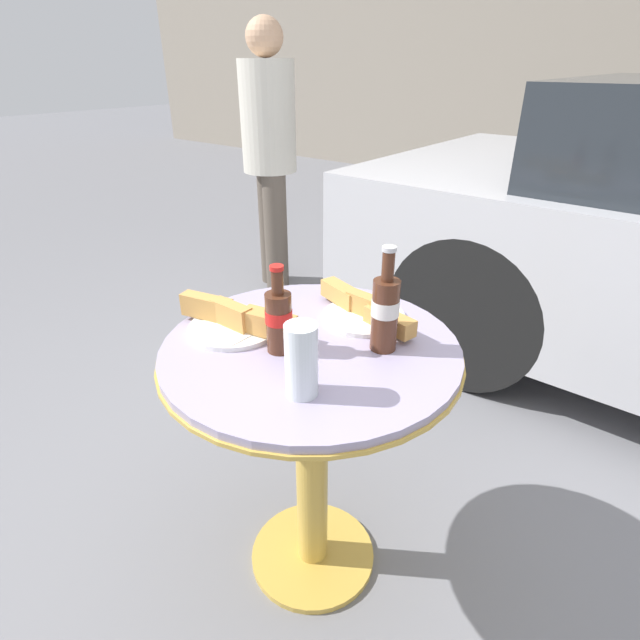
{
  "coord_description": "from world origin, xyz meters",
  "views": [
    {
      "loc": [
        0.66,
        -0.79,
        1.37
      ],
      "look_at": [
        0.0,
        0.04,
        0.81
      ],
      "focal_mm": 28.0,
      "sensor_mm": 36.0,
      "label": 1
    }
  ],
  "objects_px": {
    "cola_bottle_right": "(279,318)",
    "pedestrian": "(269,148)",
    "lunch_plate_far": "(236,320)",
    "drinking_glass": "(301,363)",
    "cola_bottle_left": "(385,310)",
    "lunch_plate_near": "(364,310)",
    "bistro_table": "(311,407)"
  },
  "relations": [
    {
      "from": "cola_bottle_right",
      "to": "pedestrian",
      "type": "height_order",
      "value": "pedestrian"
    },
    {
      "from": "lunch_plate_far",
      "to": "cola_bottle_right",
      "type": "bearing_deg",
      "value": -1.09
    },
    {
      "from": "drinking_glass",
      "to": "lunch_plate_far",
      "type": "height_order",
      "value": "drinking_glass"
    },
    {
      "from": "cola_bottle_left",
      "to": "cola_bottle_right",
      "type": "relative_size",
      "value": 1.19
    },
    {
      "from": "cola_bottle_right",
      "to": "cola_bottle_left",
      "type": "bearing_deg",
      "value": 40.77
    },
    {
      "from": "drinking_glass",
      "to": "lunch_plate_far",
      "type": "bearing_deg",
      "value": 161.63
    },
    {
      "from": "pedestrian",
      "to": "lunch_plate_near",
      "type": "bearing_deg",
      "value": -39.16
    },
    {
      "from": "pedestrian",
      "to": "lunch_plate_far",
      "type": "bearing_deg",
      "value": -48.47
    },
    {
      "from": "bistro_table",
      "to": "pedestrian",
      "type": "relative_size",
      "value": 0.48
    },
    {
      "from": "bistro_table",
      "to": "lunch_plate_far",
      "type": "height_order",
      "value": "lunch_plate_far"
    },
    {
      "from": "drinking_glass",
      "to": "cola_bottle_right",
      "type": "bearing_deg",
      "value": 147.26
    },
    {
      "from": "lunch_plate_near",
      "to": "drinking_glass",
      "type": "bearing_deg",
      "value": -75.66
    },
    {
      "from": "bistro_table",
      "to": "cola_bottle_right",
      "type": "distance_m",
      "value": 0.28
    },
    {
      "from": "cola_bottle_right",
      "to": "lunch_plate_far",
      "type": "height_order",
      "value": "cola_bottle_right"
    },
    {
      "from": "bistro_table",
      "to": "pedestrian",
      "type": "xyz_separation_m",
      "value": [
        -1.54,
        1.46,
        0.32
      ]
    },
    {
      "from": "bistro_table",
      "to": "lunch_plate_near",
      "type": "distance_m",
      "value": 0.28
    },
    {
      "from": "bistro_table",
      "to": "drinking_glass",
      "type": "bearing_deg",
      "value": -55.24
    },
    {
      "from": "cola_bottle_left",
      "to": "lunch_plate_far",
      "type": "xyz_separation_m",
      "value": [
        -0.33,
        -0.16,
        -0.07
      ]
    },
    {
      "from": "drinking_glass",
      "to": "bistro_table",
      "type": "bearing_deg",
      "value": 124.76
    },
    {
      "from": "drinking_glass",
      "to": "pedestrian",
      "type": "height_order",
      "value": "pedestrian"
    },
    {
      "from": "bistro_table",
      "to": "pedestrian",
      "type": "bearing_deg",
      "value": 136.49
    },
    {
      "from": "pedestrian",
      "to": "cola_bottle_left",
      "type": "bearing_deg",
      "value": -39.11
    },
    {
      "from": "drinking_glass",
      "to": "lunch_plate_near",
      "type": "xyz_separation_m",
      "value": [
        -0.09,
        0.35,
        -0.05
      ]
    },
    {
      "from": "cola_bottle_right",
      "to": "lunch_plate_near",
      "type": "distance_m",
      "value": 0.27
    },
    {
      "from": "drinking_glass",
      "to": "pedestrian",
      "type": "distance_m",
      "value": 2.32
    },
    {
      "from": "lunch_plate_far",
      "to": "cola_bottle_left",
      "type": "bearing_deg",
      "value": 24.91
    },
    {
      "from": "bistro_table",
      "to": "cola_bottle_right",
      "type": "height_order",
      "value": "cola_bottle_right"
    },
    {
      "from": "drinking_glass",
      "to": "lunch_plate_far",
      "type": "xyz_separation_m",
      "value": [
        -0.3,
        0.1,
        -0.04
      ]
    },
    {
      "from": "cola_bottle_left",
      "to": "lunch_plate_near",
      "type": "bearing_deg",
      "value": 141.55
    },
    {
      "from": "bistro_table",
      "to": "pedestrian",
      "type": "distance_m",
      "value": 2.14
    },
    {
      "from": "cola_bottle_left",
      "to": "cola_bottle_right",
      "type": "distance_m",
      "value": 0.24
    },
    {
      "from": "bistro_table",
      "to": "drinking_glass",
      "type": "distance_m",
      "value": 0.33
    }
  ]
}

